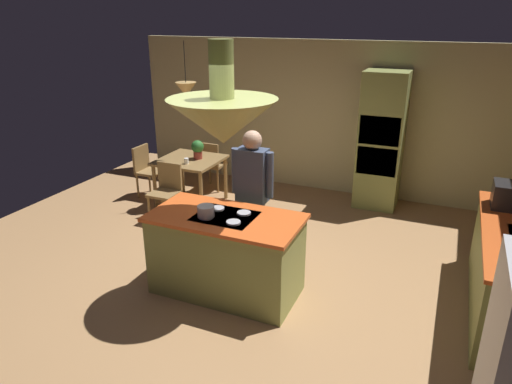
% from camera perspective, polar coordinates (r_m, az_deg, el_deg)
% --- Properties ---
extents(ground, '(8.16, 8.16, 0.00)m').
position_cam_1_polar(ground, '(5.57, -2.62, -10.88)').
color(ground, '#AD7F51').
extents(wall_back, '(6.80, 0.10, 2.55)m').
position_cam_1_polar(wall_back, '(8.14, 7.96, 9.05)').
color(wall_back, beige).
rests_on(wall_back, ground).
extents(kitchen_island, '(1.64, 0.85, 0.94)m').
position_cam_1_polar(kitchen_island, '(5.18, -3.67, -7.57)').
color(kitchen_island, '#8C934C').
rests_on(kitchen_island, ground).
extents(counter_run_right, '(0.73, 2.22, 0.92)m').
position_cam_1_polar(counter_run_right, '(5.48, 28.63, -8.57)').
color(counter_run_right, '#8C934C').
rests_on(counter_run_right, ground).
extents(oven_tower, '(0.66, 0.62, 2.15)m').
position_cam_1_polar(oven_tower, '(7.58, 15.09, 6.07)').
color(oven_tower, '#8C934C').
rests_on(oven_tower, ground).
extents(dining_table, '(0.96, 0.94, 0.76)m').
position_cam_1_polar(dining_table, '(7.57, -8.07, 3.27)').
color(dining_table, olive).
rests_on(dining_table, ground).
extents(person_at_island, '(0.53, 0.23, 1.70)m').
position_cam_1_polar(person_at_island, '(5.53, -0.45, 0.25)').
color(person_at_island, tan).
rests_on(person_at_island, ground).
extents(range_hood, '(1.10, 1.10, 1.00)m').
position_cam_1_polar(range_hood, '(4.65, -4.11, 8.98)').
color(range_hood, '#8C934C').
extents(pendant_light_over_table, '(0.32, 0.32, 0.82)m').
position_cam_1_polar(pendant_light_over_table, '(7.30, -8.56, 12.32)').
color(pendant_light_over_table, '#E0B266').
extents(chair_facing_island, '(0.40, 0.40, 0.87)m').
position_cam_1_polar(chair_facing_island, '(7.07, -10.88, 0.49)').
color(chair_facing_island, olive).
rests_on(chair_facing_island, ground).
extents(chair_by_back_wall, '(0.40, 0.40, 0.87)m').
position_cam_1_polar(chair_by_back_wall, '(8.19, -5.53, 3.64)').
color(chair_by_back_wall, olive).
rests_on(chair_by_back_wall, ground).
extents(chair_at_corner, '(0.40, 0.40, 0.87)m').
position_cam_1_polar(chair_at_corner, '(8.08, -13.25, 2.93)').
color(chair_at_corner, olive).
rests_on(chair_at_corner, ground).
extents(potted_plant_on_table, '(0.20, 0.20, 0.30)m').
position_cam_1_polar(potted_plant_on_table, '(7.50, -7.17, 5.32)').
color(potted_plant_on_table, '#99382D').
rests_on(potted_plant_on_table, dining_table).
extents(cup_on_table, '(0.07, 0.07, 0.09)m').
position_cam_1_polar(cup_on_table, '(7.29, -8.53, 3.78)').
color(cup_on_table, white).
rests_on(cup_on_table, dining_table).
extents(cooking_pot_on_cooktop, '(0.18, 0.18, 0.12)m').
position_cam_1_polar(cooking_pot_on_cooktop, '(4.91, -6.17, -2.35)').
color(cooking_pot_on_cooktop, '#B2B2B7').
rests_on(cooking_pot_on_cooktop, kitchen_island).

